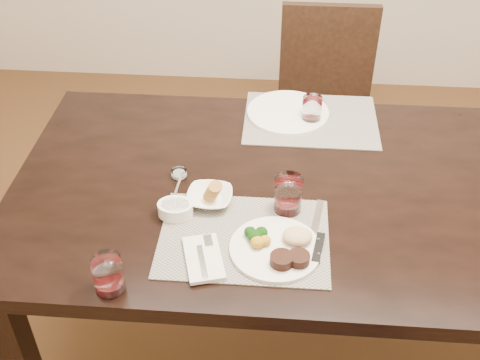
# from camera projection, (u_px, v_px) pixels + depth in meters

# --- Properties ---
(ground_plane) EXTENTS (4.50, 4.50, 0.00)m
(ground_plane) POSITION_uv_depth(u_px,v_px,m) (321.00, 342.00, 2.27)
(ground_plane) COLOR #483017
(ground_plane) RESTS_ON ground
(dining_table) EXTENTS (2.00, 1.00, 0.75)m
(dining_table) POSITION_uv_depth(u_px,v_px,m) (339.00, 209.00, 1.85)
(dining_table) COLOR black
(dining_table) RESTS_ON ground
(chair_far) EXTENTS (0.42, 0.42, 0.90)m
(chair_far) POSITION_uv_depth(u_px,v_px,m) (325.00, 99.00, 2.68)
(chair_far) COLOR black
(chair_far) RESTS_ON ground
(placemat_near) EXTENTS (0.46, 0.34, 0.00)m
(placemat_near) POSITION_uv_depth(u_px,v_px,m) (244.00, 238.00, 1.64)
(placemat_near) COLOR gray
(placemat_near) RESTS_ON dining_table
(placemat_far) EXTENTS (0.46, 0.34, 0.00)m
(placemat_far) POSITION_uv_depth(u_px,v_px,m) (311.00, 120.00, 2.10)
(placemat_far) COLOR gray
(placemat_far) RESTS_ON dining_table
(dinner_plate) EXTENTS (0.24, 0.24, 0.04)m
(dinner_plate) POSITION_uv_depth(u_px,v_px,m) (280.00, 247.00, 1.58)
(dinner_plate) COLOR white
(dinner_plate) RESTS_ON placemat_near
(napkin_fork) EXTENTS (0.13, 0.18, 0.02)m
(napkin_fork) POSITION_uv_depth(u_px,v_px,m) (204.00, 258.00, 1.56)
(napkin_fork) COLOR white
(napkin_fork) RESTS_ON placemat_near
(steak_knife) EXTENTS (0.05, 0.26, 0.01)m
(steak_knife) POSITION_uv_depth(u_px,v_px,m) (318.00, 240.00, 1.62)
(steak_knife) COLOR silver
(steak_knife) RESTS_ON placemat_near
(cracker_bowl) EXTENTS (0.14, 0.14, 0.06)m
(cracker_bowl) POSITION_uv_depth(u_px,v_px,m) (210.00, 197.00, 1.74)
(cracker_bowl) COLOR white
(cracker_bowl) RESTS_ON placemat_near
(sauce_ramekin) EXTENTS (0.10, 0.15, 0.08)m
(sauce_ramekin) POSITION_uv_depth(u_px,v_px,m) (175.00, 208.00, 1.69)
(sauce_ramekin) COLOR white
(sauce_ramekin) RESTS_ON placemat_near
(wine_glass_near) EXTENTS (0.08, 0.08, 0.11)m
(wine_glass_near) POSITION_uv_depth(u_px,v_px,m) (288.00, 196.00, 1.70)
(wine_glass_near) COLOR white
(wine_glass_near) RESTS_ON placemat_near
(far_plate) EXTENTS (0.29, 0.29, 0.01)m
(far_plate) POSITION_uv_depth(u_px,v_px,m) (288.00, 112.00, 2.12)
(far_plate) COLOR white
(far_plate) RESTS_ON placemat_far
(wine_glass_far) EXTENTS (0.07, 0.07, 0.09)m
(wine_glass_far) POSITION_uv_depth(u_px,v_px,m) (312.00, 111.00, 2.06)
(wine_glass_far) COLOR white
(wine_glass_far) RESTS_ON placemat_far
(wine_glass_side) EXTENTS (0.07, 0.07, 0.10)m
(wine_glass_side) POSITION_uv_depth(u_px,v_px,m) (108.00, 276.00, 1.47)
(wine_glass_side) COLOR white
(wine_glass_side) RESTS_ON dining_table
(salt_cellar) EXTENTS (0.05, 0.05, 0.02)m
(salt_cellar) POSITION_uv_depth(u_px,v_px,m) (179.00, 174.00, 1.84)
(salt_cellar) COLOR white
(salt_cellar) RESTS_ON dining_table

